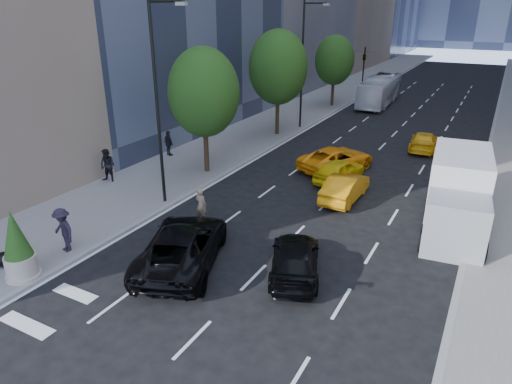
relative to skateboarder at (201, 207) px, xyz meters
The scene contains 21 objects.
ground 4.66m from the skateboarder, 40.86° to the right, with size 160.00×160.00×0.00m, color black.
sidewalk_left 27.57m from the skateboarder, 101.58° to the left, with size 6.00×120.00×0.15m, color slate.
lamp_near 5.84m from the skateboarder, 160.69° to the left, with size 2.13×0.22×10.00m.
lamp_far 19.85m from the skateboarder, 98.54° to the left, with size 2.13×0.22×10.00m.
tree_near 8.19m from the skateboarder, 121.88° to the left, with size 4.20×4.20×7.46m.
tree_mid 17.03m from the skateboarder, 103.13° to the left, with size 4.50×4.50×7.99m.
tree_far 29.49m from the skateboarder, 97.33° to the left, with size 3.90×3.90×6.92m.
traffic_signal 37.27m from the skateboarder, 94.53° to the left, with size 2.48×0.53×5.20m.
skateboarder is the anchor object (origin of this frame).
black_sedan_lincoln 3.73m from the skateboarder, 66.83° to the right, with size 2.77×6.01×1.67m, color black.
black_sedan_mercedes 6.07m from the skateboarder, 19.24° to the right, with size 1.83×4.50×1.31m, color black.
taxi_a 9.38m from the skateboarder, 64.98° to the left, with size 1.61×4.00×1.36m, color yellow.
taxi_b 7.89m from the skateboarder, 49.47° to the left, with size 1.48×4.25×1.40m, color orange.
taxi_c 10.80m from the skateboarder, 73.00° to the left, with size 2.43×5.27×1.47m, color orange.
taxi_d 18.95m from the skateboarder, 67.46° to the left, with size 1.79×4.39×1.27m, color #FFB80D.
city_bus 32.34m from the skateboarder, 89.53° to the left, with size 2.49×10.63×2.96m, color white.
box_truck 11.92m from the skateboarder, 26.51° to the left, with size 3.18×7.24×3.37m.
pedestrian_a 7.94m from the skateboarder, 167.17° to the left, with size 0.94×0.73×1.94m, color black.
pedestrian_b 10.68m from the skateboarder, 136.42° to the left, with size 1.02×0.42×1.74m, color black.
pedestrian_c 6.11m from the skateboarder, 123.07° to the right, with size 1.23×0.71×1.91m, color black.
planter_shrub 7.96m from the skateboarder, 113.26° to the right, with size 1.14×1.14×2.74m.
Camera 1 is at (8.16, -13.13, 9.68)m, focal length 32.00 mm.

